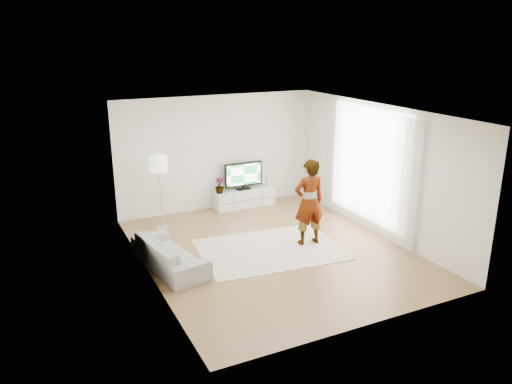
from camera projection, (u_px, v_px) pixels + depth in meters
name	position (u px, v px, depth m)	size (l,w,h in m)	color
floor	(273.00, 251.00, 10.04)	(6.00, 6.00, 0.00)	#A07548
ceiling	(275.00, 112.00, 9.19)	(6.00, 6.00, 0.00)	white
wall_left	(146.00, 202.00, 8.58)	(0.02, 6.00, 2.80)	white
wall_right	(378.00, 170.00, 10.65)	(0.02, 6.00, 2.80)	white
wall_back	(217.00, 153.00, 12.19)	(5.00, 0.02, 2.80)	white
wall_front	(373.00, 239.00, 7.04)	(5.00, 0.02, 2.80)	white
window	(368.00, 164.00, 10.89)	(0.01, 2.60, 2.50)	white
curtain_near	(406.00, 185.00, 9.77)	(0.04, 0.70, 2.60)	white
curtain_far	(331.00, 157.00, 12.00)	(0.04, 0.70, 2.60)	white
media_console	(244.00, 198.00, 12.60)	(1.55, 0.44, 0.44)	white
television	(243.00, 175.00, 12.44)	(1.00, 0.20, 0.70)	black
game_console	(268.00, 183.00, 12.79)	(0.07, 0.15, 0.20)	white
potted_plant	(219.00, 186.00, 12.20)	(0.21, 0.21, 0.38)	#3F7238
rug	(270.00, 250.00, 10.08)	(2.80, 2.02, 0.01)	beige
player	(309.00, 202.00, 10.11)	(0.65, 0.43, 1.79)	#334772
sofa	(169.00, 254.00, 9.24)	(1.91, 0.74, 0.56)	#A8A9A4
floor_lamp	(159.00, 167.00, 10.78)	(0.37, 0.37, 1.69)	silver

